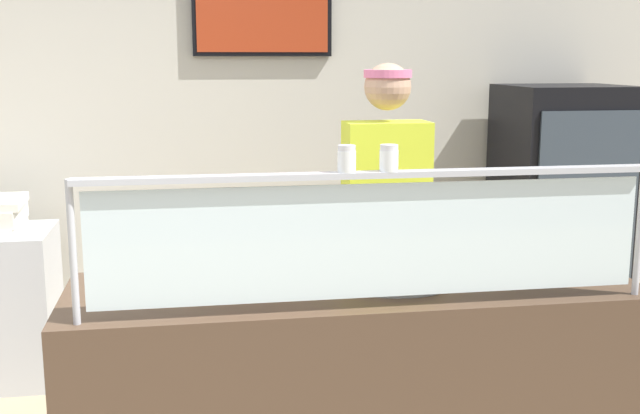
# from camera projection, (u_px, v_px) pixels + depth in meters

# --- Properties ---
(shop_rear_unit) EXTENTS (6.53, 0.13, 2.70)m
(shop_rear_unit) POSITION_uv_depth(u_px,v_px,m) (285.00, 126.00, 4.90)
(shop_rear_unit) COLOR beige
(shop_rear_unit) RESTS_ON ground
(serving_counter) EXTENTS (2.13, 0.68, 0.95)m
(serving_counter) POSITION_uv_depth(u_px,v_px,m) (354.00, 404.00, 3.00)
(serving_counter) COLOR #4C3828
(serving_counter) RESTS_ON ground
(sneeze_guard) EXTENTS (1.95, 0.06, 0.47)m
(sneeze_guard) POSITION_uv_depth(u_px,v_px,m) (373.00, 223.00, 2.58)
(sneeze_guard) COLOR #B2B5BC
(sneeze_guard) RESTS_ON serving_counter
(pizza_tray) EXTENTS (0.47, 0.47, 0.04)m
(pizza_tray) POSITION_uv_depth(u_px,v_px,m) (393.00, 276.00, 2.97)
(pizza_tray) COLOR #9EA0A8
(pizza_tray) RESTS_ON serving_counter
(pizza_server) EXTENTS (0.09, 0.28, 0.01)m
(pizza_server) POSITION_uv_depth(u_px,v_px,m) (391.00, 272.00, 2.94)
(pizza_server) COLOR #ADAFB7
(pizza_server) RESTS_ON pizza_tray
(parmesan_shaker) EXTENTS (0.06, 0.06, 0.09)m
(parmesan_shaker) POSITION_uv_depth(u_px,v_px,m) (347.00, 161.00, 2.53)
(parmesan_shaker) COLOR white
(parmesan_shaker) RESTS_ON sneeze_guard
(pepper_flake_shaker) EXTENTS (0.06, 0.06, 0.09)m
(pepper_flake_shaker) POSITION_uv_depth(u_px,v_px,m) (389.00, 160.00, 2.55)
(pepper_flake_shaker) COLOR white
(pepper_flake_shaker) RESTS_ON sneeze_guard
(worker_figure) EXTENTS (0.41, 0.50, 1.76)m
(worker_figure) POSITION_uv_depth(u_px,v_px,m) (387.00, 229.00, 3.59)
(worker_figure) COLOR #23232D
(worker_figure) RESTS_ON ground
(drink_fridge) EXTENTS (0.71, 0.67, 1.62)m
(drink_fridge) POSITION_uv_depth(u_px,v_px,m) (559.00, 217.00, 4.84)
(drink_fridge) COLOR black
(drink_fridge) RESTS_ON ground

